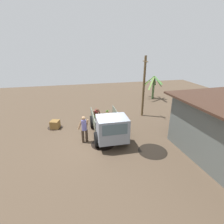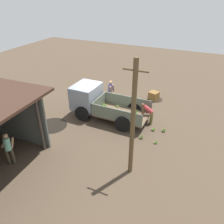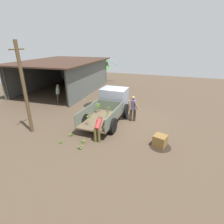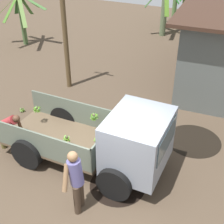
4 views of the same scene
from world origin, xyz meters
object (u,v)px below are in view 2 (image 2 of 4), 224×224
(utility_pole, at_px, (133,121))
(wooden_crate_0, at_px, (154,96))
(banana_bunch_on_ground_3, at_px, (141,137))
(person_bystander_near_shed, at_px, (8,147))
(person_worker_loading, at_px, (148,112))
(banana_bunch_on_ground_1, at_px, (156,142))
(cargo_truck, at_px, (94,100))
(person_foreground_visitor, at_px, (110,92))
(banana_bunch_on_ground_0, at_px, (153,129))
(banana_bunch_on_ground_2, at_px, (164,130))

(utility_pole, height_order, wooden_crate_0, utility_pole)
(banana_bunch_on_ground_3, bearing_deg, person_bystander_near_shed, 40.93)
(person_worker_loading, bearing_deg, banana_bunch_on_ground_1, 115.09)
(cargo_truck, distance_m, wooden_crate_0, 4.65)
(cargo_truck, relative_size, person_foreground_visitor, 2.69)
(person_foreground_visitor, height_order, wooden_crate_0, person_foreground_visitor)
(utility_pole, bearing_deg, banana_bunch_on_ground_0, -91.85)
(utility_pole, xyz_separation_m, banana_bunch_on_ground_1, (-0.54, -2.36, -2.50))
(utility_pole, distance_m, banana_bunch_on_ground_3, 3.50)
(utility_pole, relative_size, banana_bunch_on_ground_3, 20.76)
(banana_bunch_on_ground_1, xyz_separation_m, wooden_crate_0, (1.47, -4.92, 0.21))
(person_foreground_visitor, xyz_separation_m, banana_bunch_on_ground_3, (-3.14, 2.82, -0.86))
(cargo_truck, bearing_deg, banana_bunch_on_ground_2, 179.55)
(banana_bunch_on_ground_2, distance_m, wooden_crate_0, 4.04)
(banana_bunch_on_ground_3, relative_size, wooden_crate_0, 0.40)
(banana_bunch_on_ground_3, bearing_deg, utility_pole, 96.34)
(person_worker_loading, bearing_deg, banana_bunch_on_ground_3, 91.58)
(person_foreground_visitor, height_order, banana_bunch_on_ground_3, person_foreground_visitor)
(banana_bunch_on_ground_0, xyz_separation_m, wooden_crate_0, (1.04, -3.84, 0.20))
(person_worker_loading, distance_m, banana_bunch_on_ground_1, 2.10)
(person_bystander_near_shed, relative_size, banana_bunch_on_ground_3, 6.44)
(banana_bunch_on_ground_1, relative_size, wooden_crate_0, 0.33)
(cargo_truck, distance_m, banana_bunch_on_ground_3, 3.80)
(utility_pole, relative_size, banana_bunch_on_ground_1, 25.47)
(banana_bunch_on_ground_0, height_order, wooden_crate_0, wooden_crate_0)
(person_foreground_visitor, bearing_deg, banana_bunch_on_ground_2, -32.88)
(person_foreground_visitor, relative_size, banana_bunch_on_ground_2, 7.37)
(banana_bunch_on_ground_0, bearing_deg, banana_bunch_on_ground_1, 111.43)
(person_worker_loading, distance_m, person_bystander_near_shed, 7.51)
(cargo_truck, relative_size, person_bystander_near_shed, 3.00)
(banana_bunch_on_ground_2, bearing_deg, banana_bunch_on_ground_1, 84.12)
(utility_pole, distance_m, wooden_crate_0, 7.69)
(utility_pole, height_order, person_bystander_near_shed, utility_pole)
(utility_pole, height_order, person_worker_loading, utility_pole)
(person_bystander_near_shed, xyz_separation_m, banana_bunch_on_ground_1, (-5.68, -4.12, -0.79))
(wooden_crate_0, bearing_deg, person_foreground_visitor, 38.83)
(banana_bunch_on_ground_0, bearing_deg, person_bystander_near_shed, 44.71)
(person_bystander_near_shed, relative_size, banana_bunch_on_ground_1, 7.90)
(banana_bunch_on_ground_3, bearing_deg, banana_bunch_on_ground_1, 172.84)
(cargo_truck, xyz_separation_m, person_foreground_visitor, (-0.35, -1.61, -0.04))
(cargo_truck, height_order, banana_bunch_on_ground_2, cargo_truck)
(banana_bunch_on_ground_2, bearing_deg, person_worker_loading, -24.97)
(wooden_crate_0, bearing_deg, person_worker_loading, 98.61)
(person_worker_loading, bearing_deg, banana_bunch_on_ground_2, 150.53)
(cargo_truck, height_order, utility_pole, utility_pole)
(utility_pole, distance_m, person_worker_loading, 4.51)
(utility_pole, relative_size, person_foreground_visitor, 2.90)
(wooden_crate_0, bearing_deg, banana_bunch_on_ground_3, 97.76)
(person_foreground_visitor, bearing_deg, person_bystander_near_shed, -113.99)
(banana_bunch_on_ground_1, bearing_deg, banana_bunch_on_ground_3, -7.16)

